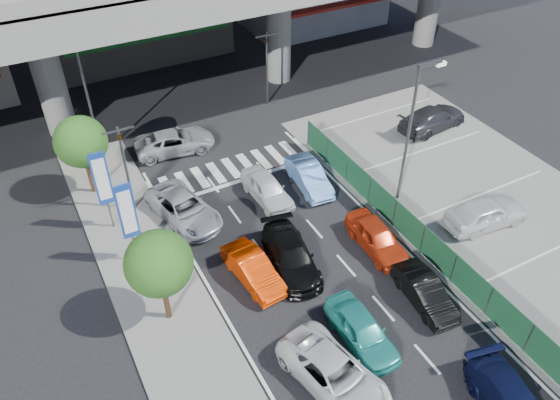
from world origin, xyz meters
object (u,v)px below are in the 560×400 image
traffic_light_left (122,149)px  taxi_teal_mid (362,330)px  wagon_silver_front_left (184,209)px  traffic_light_right (267,51)px  street_lamp_right (413,124)px  tree_near (159,264)px  hatch_black_mid_right (425,292)px  traffic_cone (385,206)px  signboard_near (127,214)px  crossing_wagon_silver (175,142)px  signboard_far (102,181)px  taxi_orange_left (253,269)px  parked_sedan_white (486,213)px  street_lamp_left (88,85)px  parked_sedan_dgrey (433,118)px  sedan_black_mid (291,256)px  sedan_white_mid_left (334,374)px  kei_truck_front_right (309,176)px  tree_far (81,142)px  taxi_orange_right (377,237)px  sedan_white_front_mid (267,189)px

traffic_light_left → taxi_teal_mid: (5.91, -12.94, -3.25)m
wagon_silver_front_left → traffic_light_right: bearing=30.8°
street_lamp_right → traffic_light_right: bearing=97.3°
tree_near → wagon_silver_front_left: size_ratio=0.97×
traffic_light_right → tree_near: size_ratio=1.08×
wagon_silver_front_left → taxi_teal_mid: bearing=-83.5°
taxi_teal_mid → hatch_black_mid_right: (3.70, 0.42, -0.07)m
street_lamp_right → traffic_cone: street_lamp_right is taller
hatch_black_mid_right → traffic_cone: 6.32m
signboard_near → crossing_wagon_silver: (4.90, 8.33, -2.38)m
signboard_far → taxi_orange_left: signboard_far is taller
traffic_light_right → taxi_teal_mid: size_ratio=1.28×
traffic_light_right → parked_sedan_white: traffic_light_right is taller
street_lamp_right → street_lamp_left: size_ratio=1.00×
traffic_light_left → street_lamp_right: size_ratio=0.65×
hatch_black_mid_right → parked_sedan_dgrey: (10.08, 11.39, 0.17)m
taxi_teal_mid → sedan_black_mid: same height
parked_sedan_white → crossing_wagon_silver: bearing=45.6°
signboard_near → sedan_white_mid_left: bearing=-64.7°
taxi_orange_left → kei_truck_front_right: (5.95, 5.01, 0.02)m
signboard_near → wagon_silver_front_left: signboard_near is taller
tree_near → taxi_orange_left: 5.07m
crossing_wagon_silver → parked_sedan_white: (11.88, -14.24, 0.13)m
tree_near → wagon_silver_front_left: bearing=63.7°
traffic_light_right → tree_far: (-13.30, -4.50, -0.55)m
street_lamp_left → signboard_near: bearing=-95.0°
signboard_near → kei_truck_front_right: signboard_near is taller
hatch_black_mid_right → taxi_orange_right: taxi_orange_right is taller
tree_near → taxi_orange_left: (4.26, 0.32, -2.73)m
street_lamp_left → crossing_wagon_silver: 5.97m
wagon_silver_front_left → traffic_light_left: bearing=123.7°
sedan_white_mid_left → taxi_orange_left: bearing=81.8°
signboard_far → wagon_silver_front_left: bearing=-16.3°
signboard_far → sedan_white_mid_left: (5.19, -13.14, -2.37)m
signboard_far → signboard_near: bearing=-82.4°
traffic_light_right → sedan_white_mid_left: traffic_light_right is taller
sedan_white_front_mid → street_lamp_right: bearing=-29.5°
traffic_cone → street_lamp_left: bearing=133.5°
street_lamp_right → signboard_far: size_ratio=1.70×
kei_truck_front_right → traffic_light_left: bearing=170.0°
taxi_orange_right → traffic_cone: 2.90m
taxi_teal_mid → street_lamp_right: bearing=44.2°
hatch_black_mid_right → taxi_orange_right: size_ratio=0.93×
signboard_near → wagon_silver_front_left: (3.14, 1.96, -2.37)m
signboard_far → wagon_silver_front_left: (3.54, -1.04, -2.37)m
signboard_near → traffic_light_right: bearing=40.9°
sedan_white_mid_left → kei_truck_front_right: (5.62, 11.48, -0.02)m
taxi_orange_left → traffic_cone: size_ratio=5.68×
sedan_white_front_mid → signboard_near: bearing=-171.9°
kei_truck_front_right → parked_sedan_white: 9.64m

